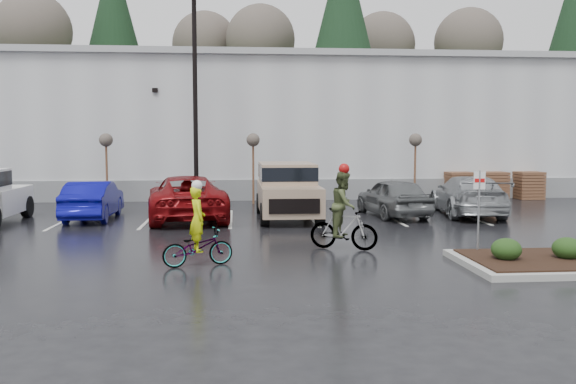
{
  "coord_description": "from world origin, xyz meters",
  "views": [
    {
      "loc": [
        -2.33,
        -14.59,
        3.05
      ],
      "look_at": [
        -0.66,
        4.53,
        1.3
      ],
      "focal_mm": 38.0,
      "sensor_mm": 36.0,
      "label": 1
    }
  ],
  "objects": [
    {
      "name": "sapling_east",
      "position": [
        6.0,
        13.0,
        2.73
      ],
      "size": [
        0.6,
        0.6,
        3.2
      ],
      "color": "#503020",
      "rests_on": "ground"
    },
    {
      "name": "fire_lane_sign",
      "position": [
        3.8,
        0.2,
        1.41
      ],
      "size": [
        0.3,
        0.05,
        2.2
      ],
      "color": "gray",
      "rests_on": "ground"
    },
    {
      "name": "sapling_mid",
      "position": [
        -1.5,
        13.0,
        2.73
      ],
      "size": [
        0.6,
        0.6,
        3.2
      ],
      "color": "#503020",
      "rests_on": "ground"
    },
    {
      "name": "sapling_west",
      "position": [
        -8.0,
        13.0,
        2.73
      ],
      "size": [
        0.6,
        0.6,
        3.2
      ],
      "color": "#503020",
      "rests_on": "ground"
    },
    {
      "name": "shrub_b",
      "position": [
        5.5,
        -1.0,
        0.41
      ],
      "size": [
        0.7,
        0.7,
        0.52
      ],
      "primitive_type": "ellipsoid",
      "color": "black",
      "rests_on": "curb_island"
    },
    {
      "name": "pallet_stack_c",
      "position": [
        12.0,
        14.0,
        0.68
      ],
      "size": [
        1.2,
        1.2,
        1.35
      ],
      "primitive_type": "cube",
      "color": "#503020",
      "rests_on": "ground"
    },
    {
      "name": "pallet_stack_b",
      "position": [
        10.2,
        14.0,
        0.68
      ],
      "size": [
        1.2,
        1.2,
        1.35
      ],
      "primitive_type": "cube",
      "color": "#503020",
      "rests_on": "ground"
    },
    {
      "name": "shrub_a",
      "position": [
        4.0,
        -1.0,
        0.41
      ],
      "size": [
        0.7,
        0.7,
        0.52
      ],
      "primitive_type": "ellipsoid",
      "color": "black",
      "rests_on": "curb_island"
    },
    {
      "name": "lamppost",
      "position": [
        -4.0,
        12.0,
        5.69
      ],
      "size": [
        0.5,
        1.0,
        9.22
      ],
      "color": "black",
      "rests_on": "ground"
    },
    {
      "name": "car_red",
      "position": [
        -4.12,
        8.01,
        0.81
      ],
      "size": [
        3.39,
        6.13,
        1.62
      ],
      "primitive_type": "imported",
      "rotation": [
        0.0,
        0.0,
        3.26
      ],
      "color": "maroon",
      "rests_on": "ground"
    },
    {
      "name": "cyclist_hivis",
      "position": [
        -3.22,
        -0.29,
        0.64
      ],
      "size": [
        1.78,
        1.05,
        2.04
      ],
      "rotation": [
        0.0,
        0.0,
        1.87
      ],
      "color": "#3F3F44",
      "rests_on": "ground"
    },
    {
      "name": "car_far_silver",
      "position": [
        6.7,
        8.27,
        0.77
      ],
      "size": [
        2.82,
        5.52,
        1.53
      ],
      "primitive_type": "imported",
      "rotation": [
        0.0,
        0.0,
        3.01
      ],
      "color": "#989C9F",
      "rests_on": "ground"
    },
    {
      "name": "cyclist_olive",
      "position": [
        0.58,
        1.5,
        0.85
      ],
      "size": [
        1.86,
        1.21,
        2.34
      ],
      "rotation": [
        0.0,
        0.0,
        1.15
      ],
      "color": "#3F3F44",
      "rests_on": "ground"
    },
    {
      "name": "wooded_ridge",
      "position": [
        0.0,
        45.0,
        3.0
      ],
      "size": [
        80.0,
        25.0,
        6.0
      ],
      "primitive_type": "cube",
      "color": "#1D3917",
      "rests_on": "ground"
    },
    {
      "name": "suv_tan",
      "position": [
        -0.37,
        7.86,
        1.03
      ],
      "size": [
        2.2,
        5.1,
        2.06
      ],
      "primitive_type": null,
      "color": "#9C8269",
      "rests_on": "ground"
    },
    {
      "name": "warehouse",
      "position": [
        0.0,
        21.99,
        3.65
      ],
      "size": [
        60.5,
        15.5,
        7.2
      ],
      "color": "#B0B1B5",
      "rests_on": "ground"
    },
    {
      "name": "ground",
      "position": [
        0.0,
        0.0,
        0.0
      ],
      "size": [
        120.0,
        120.0,
        0.0
      ],
      "primitive_type": "plane",
      "color": "black",
      "rests_on": "ground"
    },
    {
      "name": "pallet_stack_a",
      "position": [
        8.5,
        14.0,
        0.68
      ],
      "size": [
        1.2,
        1.2,
        1.35
      ],
      "primitive_type": "cube",
      "color": "#503020",
      "rests_on": "ground"
    },
    {
      "name": "car_grey",
      "position": [
        3.71,
        8.18,
        0.74
      ],
      "size": [
        2.3,
        4.54,
        1.48
      ],
      "primitive_type": "imported",
      "rotation": [
        0.0,
        0.0,
        3.27
      ],
      "color": "#5A5D5F",
      "rests_on": "ground"
    },
    {
      "name": "car_blue",
      "position": [
        -7.57,
        8.36,
        0.71
      ],
      "size": [
        1.54,
        4.33,
        1.42
      ],
      "primitive_type": "imported",
      "rotation": [
        0.0,
        0.0,
        3.15
      ],
      "color": "#0C0D8B",
      "rests_on": "ground"
    }
  ]
}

